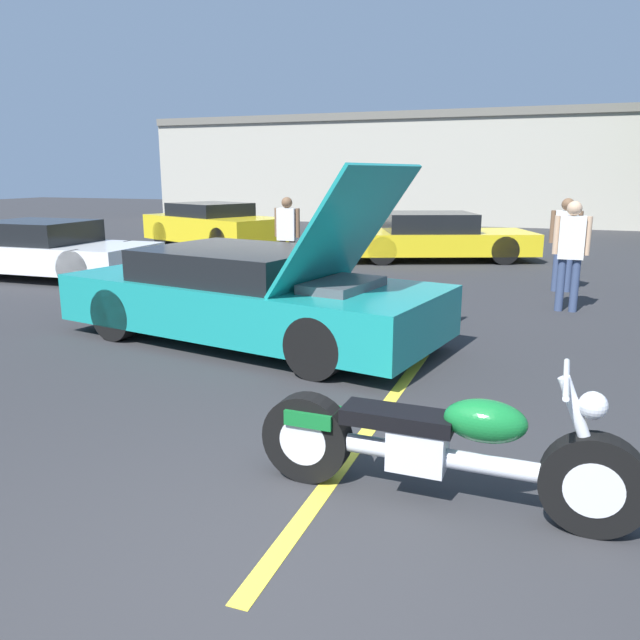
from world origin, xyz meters
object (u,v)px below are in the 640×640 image
object	(u,v)px
spectator_near_motorcycle	(565,237)
spectator_by_show_car	(287,232)
parked_car_mid_left_row	(214,226)
spectator_midground	(571,247)
parked_car_mid_right_row	(434,237)
parked_car_left_row	(45,250)
show_car_hood_open	(252,295)
motorcycle	(438,447)

from	to	relation	value
spectator_near_motorcycle	spectator_by_show_car	bearing A→B (deg)	-173.65
spectator_near_motorcycle	spectator_by_show_car	world-z (taller)	spectator_near_motorcycle
parked_car_mid_left_row	spectator_midground	bearing A→B (deg)	-7.94
parked_car_mid_left_row	parked_car_mid_right_row	world-z (taller)	parked_car_mid_left_row
parked_car_left_row	parked_car_mid_left_row	bearing A→B (deg)	83.15
show_car_hood_open	parked_car_mid_left_row	size ratio (longest dim) A/B	1.07
parked_car_left_row	spectator_near_motorcycle	xyz separation A→B (m)	(9.61, 1.98, 0.41)
parked_car_mid_left_row	spectator_by_show_car	xyz separation A→B (m)	(4.09, -4.30, 0.34)
spectator_near_motorcycle	parked_car_left_row	bearing A→B (deg)	-168.33
motorcycle	parked_car_left_row	xyz separation A→B (m)	(-8.85, 6.02, 0.17)
parked_car_mid_left_row	spectator_near_motorcycle	xyz separation A→B (m)	(9.09, -3.74, 0.35)
parked_car_mid_left_row	parked_car_left_row	size ratio (longest dim) A/B	1.08
motorcycle	parked_car_mid_left_row	xyz separation A→B (m)	(-8.33, 11.74, 0.23)
show_car_hood_open	parked_car_mid_left_row	xyz separation A→B (m)	(-5.48, 8.61, 0.02)
motorcycle	parked_car_mid_left_row	distance (m)	14.40
parked_car_mid_left_row	spectator_by_show_car	distance (m)	5.94
parked_car_left_row	spectator_by_show_car	bearing A→B (deg)	15.56
motorcycle	parked_car_mid_right_row	world-z (taller)	parked_car_mid_right_row
spectator_midground	motorcycle	bearing A→B (deg)	-97.47
spectator_near_motorcycle	spectator_midground	size ratio (longest dim) A/B	0.99
show_car_hood_open	parked_car_mid_right_row	size ratio (longest dim) A/B	1.02
parked_car_left_row	parked_car_mid_right_row	bearing A→B (deg)	36.70
parked_car_mid_right_row	spectator_near_motorcycle	size ratio (longest dim) A/B	3.02
parked_car_mid_left_row	spectator_near_motorcycle	distance (m)	9.83
motorcycle	spectator_near_motorcycle	distance (m)	8.06
parked_car_mid_right_row	spectator_midground	world-z (taller)	spectator_midground
parked_car_mid_right_row	spectator_near_motorcycle	world-z (taller)	spectator_near_motorcycle
motorcycle	spectator_midground	size ratio (longest dim) A/B	1.45
spectator_near_motorcycle	spectator_midground	bearing A→B (deg)	-87.82
parked_car_mid_right_row	parked_car_left_row	xyz separation A→B (m)	(-6.74, -5.33, 0.01)
parked_car_mid_right_row	parked_car_mid_left_row	bearing A→B (deg)	154.48
motorcycle	parked_car_left_row	distance (m)	10.70
parked_car_mid_left_row	show_car_hood_open	bearing A→B (deg)	-34.77
motorcycle	spectator_by_show_car	xyz separation A→B (m)	(-4.23, 7.45, 0.56)
spectator_by_show_car	spectator_midground	xyz separation A→B (m)	(5.06, -1.14, 0.03)
parked_car_mid_left_row	spectator_by_show_car	bearing A→B (deg)	-23.61
motorcycle	parked_car_mid_left_row	world-z (taller)	parked_car_mid_left_row
motorcycle	spectator_midground	bearing A→B (deg)	83.63
show_car_hood_open	parked_car_mid_left_row	distance (m)	10.21
parked_car_left_row	spectator_midground	distance (m)	9.69
show_car_hood_open	parked_car_mid_right_row	bearing A→B (deg)	95.45
spectator_near_motorcycle	motorcycle	bearing A→B (deg)	-95.44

